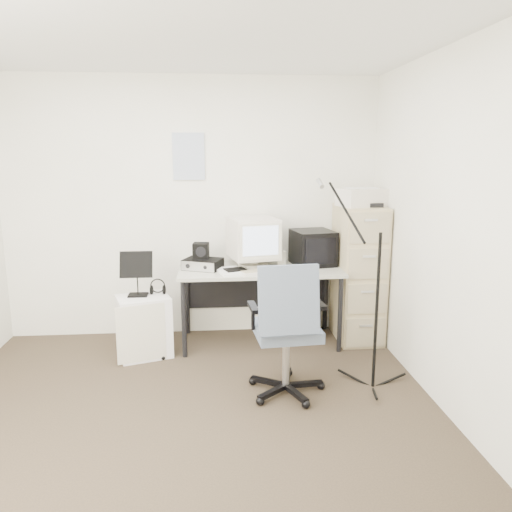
{
  "coord_description": "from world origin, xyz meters",
  "views": [
    {
      "loc": [
        0.21,
        -3.07,
        1.8
      ],
      "look_at": [
        0.55,
        0.95,
        0.95
      ],
      "focal_mm": 35.0,
      "sensor_mm": 36.0,
      "label": 1
    }
  ],
  "objects": [
    {
      "name": "floor",
      "position": [
        0.0,
        0.0,
        -0.01
      ],
      "size": [
        3.6,
        3.6,
        0.01
      ],
      "primitive_type": "cube",
      "color": "#31281E",
      "rests_on": "ground"
    },
    {
      "name": "ceiling",
      "position": [
        0.0,
        0.0,
        2.5
      ],
      "size": [
        3.6,
        3.6,
        0.01
      ],
      "primitive_type": "cube",
      "color": "white",
      "rests_on": "ground"
    },
    {
      "name": "wall_back",
      "position": [
        0.0,
        1.8,
        1.25
      ],
      "size": [
        3.6,
        0.02,
        2.5
      ],
      "primitive_type": "cube",
      "color": "white",
      "rests_on": "ground"
    },
    {
      "name": "wall_front",
      "position": [
        0.0,
        -1.8,
        1.25
      ],
      "size": [
        3.6,
        0.02,
        2.5
      ],
      "primitive_type": "cube",
      "color": "white",
      "rests_on": "ground"
    },
    {
      "name": "wall_right",
      "position": [
        1.8,
        0.0,
        1.25
      ],
      "size": [
        0.02,
        3.6,
        2.5
      ],
      "primitive_type": "cube",
      "color": "white",
      "rests_on": "ground"
    },
    {
      "name": "wall_calendar",
      "position": [
        -0.02,
        1.79,
        1.75
      ],
      "size": [
        0.3,
        0.02,
        0.44
      ],
      "primitive_type": "cube",
      "color": "white",
      "rests_on": "wall_back"
    },
    {
      "name": "filing_cabinet",
      "position": [
        1.58,
        1.48,
        0.65
      ],
      "size": [
        0.4,
        0.6,
        1.3
      ],
      "primitive_type": "cube",
      "color": "tan",
      "rests_on": "floor"
    },
    {
      "name": "printer",
      "position": [
        1.58,
        1.45,
        1.38
      ],
      "size": [
        0.48,
        0.39,
        0.16
      ],
      "primitive_type": "cube",
      "rotation": [
        0.0,
        0.0,
        0.29
      ],
      "color": "silver",
      "rests_on": "filing_cabinet"
    },
    {
      "name": "desk",
      "position": [
        0.63,
        1.45,
        0.36
      ],
      "size": [
        1.5,
        0.7,
        0.73
      ],
      "primitive_type": "cube",
      "color": "gray",
      "rests_on": "floor"
    },
    {
      "name": "crt_monitor",
      "position": [
        0.57,
        1.52,
        0.96
      ],
      "size": [
        0.5,
        0.52,
        0.46
      ],
      "primitive_type": "cube",
      "rotation": [
        0.0,
        0.0,
        0.22
      ],
      "color": "silver",
      "rests_on": "desk"
    },
    {
      "name": "crt_tv",
      "position": [
        1.15,
        1.56,
        0.9
      ],
      "size": [
        0.43,
        0.44,
        0.33
      ],
      "primitive_type": "cube",
      "rotation": [
        0.0,
        0.0,
        0.18
      ],
      "color": "black",
      "rests_on": "desk"
    },
    {
      "name": "desk_speaker",
      "position": [
        0.84,
        1.54,
        0.8
      ],
      "size": [
        0.08,
        0.08,
        0.14
      ],
      "primitive_type": "cube",
      "rotation": [
        0.0,
        0.0,
        -0.05
      ],
      "color": "beige",
      "rests_on": "desk"
    },
    {
      "name": "keyboard",
      "position": [
        0.63,
        1.27,
        0.74
      ],
      "size": [
        0.44,
        0.29,
        0.02
      ],
      "primitive_type": "cube",
      "rotation": [
        0.0,
        0.0,
        0.39
      ],
      "color": "silver",
      "rests_on": "desk"
    },
    {
      "name": "mouse",
      "position": [
        0.9,
        1.25,
        0.75
      ],
      "size": [
        0.08,
        0.11,
        0.03
      ],
      "primitive_type": "cube",
      "rotation": [
        0.0,
        0.0,
        -0.15
      ],
      "color": "black",
      "rests_on": "desk"
    },
    {
      "name": "radio_receiver",
      "position": [
        0.1,
        1.46,
        0.78
      ],
      "size": [
        0.4,
        0.35,
        0.1
      ],
      "primitive_type": "cube",
      "rotation": [
        0.0,
        0.0,
        -0.39
      ],
      "color": "black",
      "rests_on": "desk"
    },
    {
      "name": "radio_speaker",
      "position": [
        0.08,
        1.5,
        0.9
      ],
      "size": [
        0.16,
        0.15,
        0.14
      ],
      "primitive_type": "cube",
      "rotation": [
        0.0,
        0.0,
        -0.12
      ],
      "color": "black",
      "rests_on": "radio_receiver"
    },
    {
      "name": "papers",
      "position": [
        0.35,
        1.3,
        0.74
      ],
      "size": [
        0.31,
        0.36,
        0.02
      ],
      "primitive_type": "cube",
      "rotation": [
        0.0,
        0.0,
        0.31
      ],
      "color": "white",
      "rests_on": "desk"
    },
    {
      "name": "pc_tower",
      "position": [
        1.02,
        1.54,
        0.2
      ],
      "size": [
        0.35,
        0.46,
        0.39
      ],
      "primitive_type": "cube",
      "rotation": [
        0.0,
        0.0,
        0.44
      ],
      "color": "silver",
      "rests_on": "floor"
    },
    {
      "name": "office_chair",
      "position": [
        0.73,
        0.4,
        0.52
      ],
      "size": [
        0.65,
        0.65,
        1.04
      ],
      "primitive_type": "cube",
      "rotation": [
        0.0,
        0.0,
        0.08
      ],
      "color": "slate",
      "rests_on": "floor"
    },
    {
      "name": "side_cart",
      "position": [
        -0.43,
        1.22,
        0.27
      ],
      "size": [
        0.53,
        0.47,
        0.55
      ],
      "primitive_type": "cube",
      "rotation": [
        0.0,
        0.0,
        0.32
      ],
      "color": "white",
      "rests_on": "floor"
    },
    {
      "name": "music_stand",
      "position": [
        -0.47,
        1.25,
        0.75
      ],
      "size": [
        0.31,
        0.23,
        0.41
      ],
      "primitive_type": "cube",
      "rotation": [
        0.0,
        0.0,
        0.33
      ],
      "color": "black",
      "rests_on": "side_cart"
    },
    {
      "name": "headphones",
      "position": [
        -0.3,
        1.3,
        0.59
      ],
      "size": [
        0.18,
        0.18,
        0.03
      ],
      "primitive_type": "torus",
      "rotation": [
        0.0,
        0.0,
        0.29
      ],
      "color": "black",
      "rests_on": "side_cart"
    },
    {
      "name": "mic_stand",
      "position": [
        1.42,
        0.45,
        0.8
      ],
      "size": [
        0.03,
        0.03,
        1.59
      ],
      "primitive_type": "cylinder",
      "rotation": [
        0.0,
        0.0,
        1.74
      ],
      "color": "black",
      "rests_on": "floor"
    }
  ]
}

